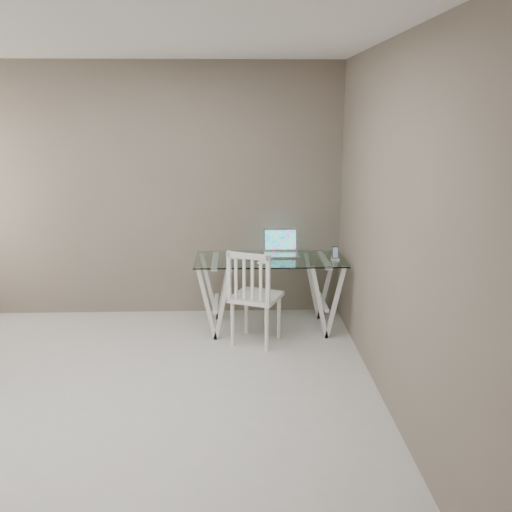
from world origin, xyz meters
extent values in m
plane|color=#B6B3AF|center=(0.00, 0.00, 0.00)|extent=(4.50, 4.50, 0.00)
cube|color=white|center=(0.00, 0.00, 2.70)|extent=(4.00, 4.50, 0.02)
cube|color=#6E6256|center=(0.00, 2.25, 1.35)|extent=(4.00, 0.02, 2.70)
cube|color=#6E6256|center=(2.00, 0.00, 1.35)|extent=(0.02, 4.50, 2.70)
cube|color=silver|center=(1.20, 1.70, 0.74)|extent=(1.50, 0.70, 0.01)
cube|color=white|center=(0.65, 1.70, 0.36)|extent=(0.24, 0.62, 0.72)
cube|color=white|center=(1.75, 1.70, 0.36)|extent=(0.24, 0.62, 0.72)
cube|color=white|center=(1.05, 1.35, 0.46)|extent=(0.56, 0.56, 0.04)
cylinder|color=white|center=(0.82, 1.26, 0.22)|extent=(0.04, 0.04, 0.44)
cylinder|color=white|center=(1.14, 1.12, 0.22)|extent=(0.04, 0.04, 0.44)
cylinder|color=white|center=(0.96, 1.57, 0.22)|extent=(0.04, 0.04, 0.44)
cylinder|color=white|center=(1.28, 1.44, 0.22)|extent=(0.04, 0.04, 0.44)
cube|color=white|center=(0.97, 1.16, 0.70)|extent=(0.41, 0.20, 0.48)
cube|color=#B4B4B9|center=(1.33, 1.82, 0.75)|extent=(0.36, 0.25, 0.02)
cube|color=#19D899|center=(1.33, 1.97, 0.88)|extent=(0.36, 0.06, 0.24)
cube|color=silver|center=(0.89, 1.71, 0.75)|extent=(0.25, 0.11, 0.01)
ellipsoid|color=white|center=(1.12, 1.46, 0.76)|extent=(0.12, 0.07, 0.04)
cube|color=white|center=(1.85, 1.61, 0.75)|extent=(0.07, 0.07, 0.02)
cube|color=black|center=(1.85, 1.62, 0.82)|extent=(0.06, 0.03, 0.12)
camera|label=1|loc=(0.87, -3.85, 2.18)|focal=40.00mm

